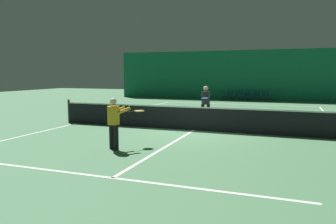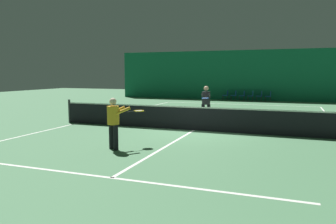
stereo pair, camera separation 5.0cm
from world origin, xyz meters
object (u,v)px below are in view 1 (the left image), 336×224
(courtside_chair_1, at_px, (234,95))
(courtside_chair_5, at_px, (268,95))
(tennis_net, at_px, (194,118))
(courtside_chair_2, at_px, (242,95))
(courtside_chair_0, at_px, (225,95))
(courtside_chair_3, at_px, (250,95))
(player_near, at_px, (115,119))
(player_far, at_px, (206,101))
(courtside_chair_4, at_px, (259,95))

(courtside_chair_1, relative_size, courtside_chair_5, 1.00)
(courtside_chair_1, bearing_deg, tennis_net, 3.25)
(tennis_net, height_order, courtside_chair_2, tennis_net)
(tennis_net, xyz_separation_m, courtside_chair_0, (-1.57, 15.33, -0.03))
(courtside_chair_3, xyz_separation_m, courtside_chair_5, (1.40, 0.00, 0.00))
(player_near, xyz_separation_m, player_far, (1.18, 6.40, 0.08))
(courtside_chair_0, xyz_separation_m, courtside_chair_4, (2.79, 0.00, 0.00))
(courtside_chair_1, distance_m, courtside_chair_5, 2.79)
(tennis_net, bearing_deg, courtside_chair_2, 90.65)
(player_near, bearing_deg, courtside_chair_3, 21.74)
(player_far, xyz_separation_m, courtside_chair_4, (1.34, 12.90, -0.49))
(player_near, xyz_separation_m, courtside_chair_0, (-0.27, 19.30, -0.41))
(courtside_chair_0, bearing_deg, tennis_net, 5.84)
(courtside_chair_1, relative_size, courtside_chair_2, 1.00)
(player_near, relative_size, courtside_chair_5, 1.83)
(player_near, distance_m, courtside_chair_4, 19.47)
(player_near, bearing_deg, courtside_chair_0, 27.93)
(tennis_net, relative_size, courtside_chair_3, 14.29)
(courtside_chair_0, distance_m, courtside_chair_1, 0.70)
(player_far, distance_m, courtside_chair_0, 12.99)
(courtside_chair_1, relative_size, courtside_chair_3, 1.00)
(tennis_net, xyz_separation_m, courtside_chair_5, (1.92, 15.33, -0.03))
(tennis_net, xyz_separation_m, player_far, (-0.12, 2.42, 0.47))
(courtside_chair_1, xyz_separation_m, courtside_chair_2, (0.70, 0.00, 0.00))
(courtside_chair_0, relative_size, courtside_chair_3, 1.00)
(courtside_chair_2, relative_size, courtside_chair_5, 1.00)
(courtside_chair_4, relative_size, courtside_chair_5, 1.00)
(tennis_net, xyz_separation_m, courtside_chair_4, (1.22, 15.33, -0.03))
(courtside_chair_5, bearing_deg, player_near, -9.47)
(tennis_net, bearing_deg, courtside_chair_5, 82.86)
(courtside_chair_2, relative_size, courtside_chair_4, 1.00)
(courtside_chair_1, bearing_deg, player_far, 3.34)
(tennis_net, bearing_deg, courtside_chair_4, 85.44)
(player_near, height_order, courtside_chair_3, player_near)
(courtside_chair_4, height_order, courtside_chair_5, same)
(courtside_chair_0, relative_size, courtside_chair_2, 1.00)
(player_near, height_order, courtside_chair_2, player_near)
(player_near, height_order, courtside_chair_5, player_near)
(courtside_chair_3, bearing_deg, player_near, -5.40)
(courtside_chair_5, bearing_deg, tennis_net, -7.14)
(player_far, bearing_deg, courtside_chair_0, 174.55)
(tennis_net, bearing_deg, courtside_chair_1, 93.25)
(courtside_chair_5, bearing_deg, courtside_chair_2, -90.00)
(courtside_chair_0, height_order, courtside_chair_1, same)
(player_far, distance_m, courtside_chair_1, 12.93)
(courtside_chair_1, height_order, courtside_chair_4, same)
(player_far, bearing_deg, tennis_net, -9.10)
(courtside_chair_2, bearing_deg, player_far, 0.25)
(player_far, height_order, courtside_chair_0, player_far)
(courtside_chair_3, bearing_deg, player_far, -2.85)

